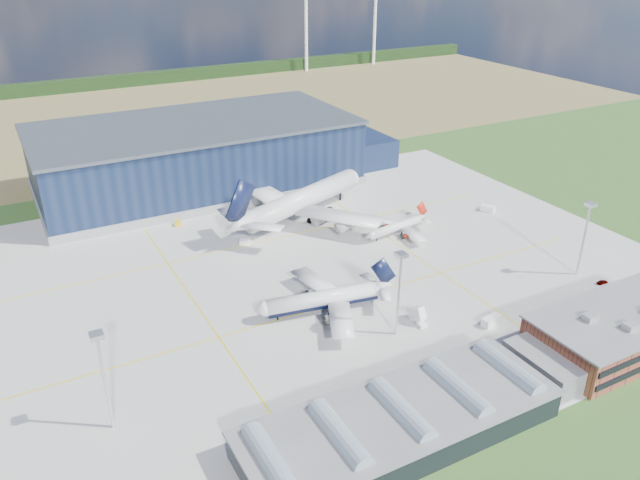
% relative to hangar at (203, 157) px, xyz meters
% --- Properties ---
extents(ground, '(600.00, 600.00, 0.00)m').
position_rel_hangar_xyz_m(ground, '(-2.81, -94.80, -11.62)').
color(ground, '#2B501E').
rests_on(ground, ground).
extents(apron, '(220.00, 160.00, 0.08)m').
position_rel_hangar_xyz_m(apron, '(-2.81, -84.80, -11.59)').
color(apron, '#AEAEA9').
rests_on(apron, ground).
extents(farmland, '(600.00, 220.00, 0.01)m').
position_rel_hangar_xyz_m(farmland, '(-2.81, 125.20, -11.62)').
color(farmland, brown).
rests_on(farmland, ground).
extents(treeline, '(600.00, 8.00, 8.00)m').
position_rel_hangar_xyz_m(treeline, '(-2.81, 205.20, -7.62)').
color(treeline, black).
rests_on(treeline, ground).
extents(hangar, '(145.00, 62.00, 26.10)m').
position_rel_hangar_xyz_m(hangar, '(0.00, 0.00, 0.00)').
color(hangar, '#101D38').
rests_on(hangar, ground).
extents(ops_building, '(46.00, 23.00, 10.90)m').
position_rel_hangar_xyz_m(ops_building, '(52.20, -154.81, -6.82)').
color(ops_building, brown).
rests_on(ops_building, ground).
extents(glass_concourse, '(78.00, 23.00, 8.60)m').
position_rel_hangar_xyz_m(glass_concourse, '(-9.26, -154.80, -7.93)').
color(glass_concourse, black).
rests_on(glass_concourse, ground).
extents(light_mast_west, '(2.60, 2.60, 23.00)m').
position_rel_hangar_xyz_m(light_mast_west, '(-62.81, -124.80, 3.82)').
color(light_mast_west, silver).
rests_on(light_mast_west, ground).
extents(light_mast_center, '(2.60, 2.60, 23.00)m').
position_rel_hangar_xyz_m(light_mast_center, '(7.19, -124.80, 3.82)').
color(light_mast_center, silver).
rests_on(light_mast_center, ground).
extents(light_mast_east, '(2.60, 2.60, 23.00)m').
position_rel_hangar_xyz_m(light_mast_east, '(72.19, -124.80, 3.82)').
color(light_mast_east, silver).
rests_on(light_mast_east, ground).
extents(airliner_navy, '(45.53, 44.82, 12.93)m').
position_rel_hangar_xyz_m(airliner_navy, '(-4.18, -106.80, -5.15)').
color(airliner_navy, silver).
rests_on(airliner_navy, ground).
extents(airliner_red, '(31.09, 30.59, 8.91)m').
position_rel_hangar_xyz_m(airliner_red, '(40.76, -76.16, -7.16)').
color(airliner_red, silver).
rests_on(airliner_red, ground).
extents(airliner_widebody, '(88.42, 87.60, 22.28)m').
position_rel_hangar_xyz_m(airliner_widebody, '(19.82, -48.74, -0.47)').
color(airliner_widebody, silver).
rests_on(airliner_widebody, ground).
extents(gse_tug_a, '(2.39, 3.71, 1.50)m').
position_rel_hangar_xyz_m(gse_tug_a, '(-1.93, -140.80, -10.87)').
color(gse_tug_a, yellow).
rests_on(gse_tug_a, ground).
extents(gse_van_a, '(5.84, 3.23, 2.42)m').
position_rel_hangar_xyz_m(gse_van_a, '(31.11, -133.09, -10.41)').
color(gse_van_a, white).
rests_on(gse_van_a, ground).
extents(gse_van_b, '(4.42, 5.56, 2.32)m').
position_rel_hangar_xyz_m(gse_van_b, '(81.72, -75.80, -10.46)').
color(gse_van_b, white).
rests_on(gse_van_b, ground).
extents(gse_tug_c, '(2.88, 3.79, 1.47)m').
position_rel_hangar_xyz_m(gse_tug_c, '(-21.63, -33.51, -10.88)').
color(gse_tug_c, yellow).
rests_on(gse_tug_c, ground).
extents(gse_cart_b, '(3.96, 3.58, 1.43)m').
position_rel_hangar_xyz_m(gse_cart_b, '(-6.68, -58.40, -10.90)').
color(gse_cart_b, white).
rests_on(gse_cart_b, ground).
extents(gse_van_c, '(6.16, 4.65, 2.67)m').
position_rel_hangar_xyz_m(gse_van_c, '(78.30, -140.80, -10.28)').
color(gse_van_c, white).
rests_on(gse_van_c, ground).
extents(airstair, '(2.25, 5.20, 3.28)m').
position_rel_hangar_xyz_m(airstair, '(14.92, -122.69, -9.98)').
color(airstair, white).
rests_on(airstair, ground).
extents(car_a, '(3.57, 1.64, 1.19)m').
position_rel_hangar_xyz_m(car_a, '(74.21, -132.22, -11.02)').
color(car_a, '#99999E').
rests_on(car_a, ground).
extents(car_b, '(4.20, 1.88, 1.34)m').
position_rel_hangar_xyz_m(car_b, '(1.31, -142.80, -10.95)').
color(car_b, '#99999E').
rests_on(car_b, ground).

